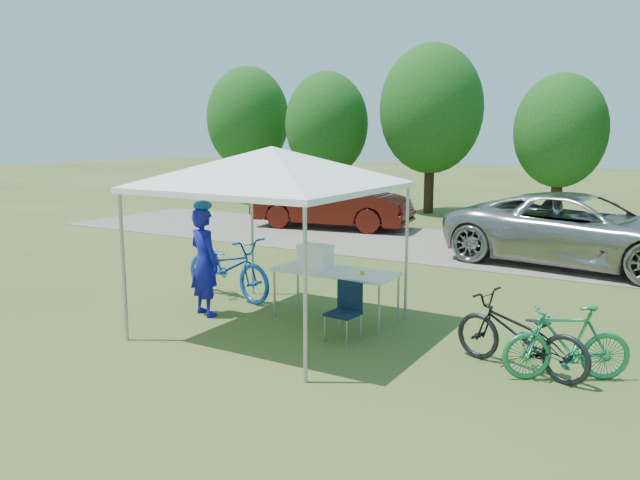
{
  "coord_description": "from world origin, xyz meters",
  "views": [
    {
      "loc": [
        5.21,
        -7.43,
        2.92
      ],
      "look_at": [
        -0.37,
        2.0,
        1.03
      ],
      "focal_mm": 35.0,
      "sensor_mm": 36.0,
      "label": 1
    }
  ],
  "objects_px": {
    "folding_chair": "(346,306)",
    "cooler": "(315,256)",
    "cyclist": "(204,262)",
    "minivan": "(580,230)",
    "folding_table": "(335,273)",
    "bike_dark": "(520,334)",
    "sedan": "(332,202)",
    "bike_blue": "(228,267)",
    "bike_green": "(567,343)"
  },
  "relations": [
    {
      "from": "bike_green",
      "to": "bike_dark",
      "type": "distance_m",
      "value": 0.55
    },
    {
      "from": "cooler",
      "to": "minivan",
      "type": "bearing_deg",
      "value": 63.91
    },
    {
      "from": "folding_table",
      "to": "bike_green",
      "type": "height_order",
      "value": "bike_green"
    },
    {
      "from": "sedan",
      "to": "bike_green",
      "type": "bearing_deg",
      "value": -146.91
    },
    {
      "from": "cyclist",
      "to": "minivan",
      "type": "relative_size",
      "value": 0.31
    },
    {
      "from": "bike_green",
      "to": "sedan",
      "type": "distance_m",
      "value": 12.29
    },
    {
      "from": "folding_chair",
      "to": "bike_blue",
      "type": "bearing_deg",
      "value": 167.31
    },
    {
      "from": "cooler",
      "to": "sedan",
      "type": "bearing_deg",
      "value": 117.9
    },
    {
      "from": "cooler",
      "to": "cyclist",
      "type": "distance_m",
      "value": 1.79
    },
    {
      "from": "cyclist",
      "to": "minivan",
      "type": "xyz_separation_m",
      "value": [
        4.63,
        7.04,
        -0.06
      ]
    },
    {
      "from": "folding_chair",
      "to": "bike_dark",
      "type": "xyz_separation_m",
      "value": [
        2.43,
        -0.0,
        -0.01
      ]
    },
    {
      "from": "folding_chair",
      "to": "sedan",
      "type": "distance_m",
      "value": 10.49
    },
    {
      "from": "folding_table",
      "to": "bike_blue",
      "type": "distance_m",
      "value": 2.35
    },
    {
      "from": "cyclist",
      "to": "minivan",
      "type": "height_order",
      "value": "cyclist"
    },
    {
      "from": "folding_chair",
      "to": "cyclist",
      "type": "bearing_deg",
      "value": -172.18
    },
    {
      "from": "cooler",
      "to": "minivan",
      "type": "xyz_separation_m",
      "value": [
        3.04,
        6.22,
        -0.17
      ]
    },
    {
      "from": "bike_green",
      "to": "minivan",
      "type": "bearing_deg",
      "value": 157.15
    },
    {
      "from": "bike_dark",
      "to": "sedan",
      "type": "distance_m",
      "value": 11.92
    },
    {
      "from": "bike_blue",
      "to": "bike_dark",
      "type": "xyz_separation_m",
      "value": [
        5.33,
        -0.94,
        -0.08
      ]
    },
    {
      "from": "folding_chair",
      "to": "minivan",
      "type": "height_order",
      "value": "minivan"
    },
    {
      "from": "folding_table",
      "to": "folding_chair",
      "type": "xyz_separation_m",
      "value": [
        0.57,
        -0.7,
        -0.28
      ]
    },
    {
      "from": "folding_table",
      "to": "folding_chair",
      "type": "bearing_deg",
      "value": -50.88
    },
    {
      "from": "folding_table",
      "to": "sedan",
      "type": "height_order",
      "value": "sedan"
    },
    {
      "from": "minivan",
      "to": "bike_blue",
      "type": "bearing_deg",
      "value": 148.51
    },
    {
      "from": "folding_chair",
      "to": "sedan",
      "type": "bearing_deg",
      "value": 125.83
    },
    {
      "from": "bike_blue",
      "to": "sedan",
      "type": "relative_size",
      "value": 0.43
    },
    {
      "from": "cooler",
      "to": "cyclist",
      "type": "bearing_deg",
      "value": -152.64
    },
    {
      "from": "cooler",
      "to": "minivan",
      "type": "height_order",
      "value": "minivan"
    },
    {
      "from": "cyclist",
      "to": "bike_dark",
      "type": "distance_m",
      "value": 4.97
    },
    {
      "from": "cooler",
      "to": "bike_dark",
      "type": "relative_size",
      "value": 0.29
    },
    {
      "from": "folding_table",
      "to": "minivan",
      "type": "relative_size",
      "value": 0.34
    },
    {
      "from": "cooler",
      "to": "bike_dark",
      "type": "xyz_separation_m",
      "value": [
        3.37,
        -0.71,
        -0.52
      ]
    },
    {
      "from": "bike_green",
      "to": "cyclist",
      "type": "bearing_deg",
      "value": -118.98
    },
    {
      "from": "folding_chair",
      "to": "minivan",
      "type": "relative_size",
      "value": 0.14
    },
    {
      "from": "cyclist",
      "to": "bike_blue",
      "type": "relative_size",
      "value": 0.83
    },
    {
      "from": "bike_green",
      "to": "bike_dark",
      "type": "relative_size",
      "value": 0.85
    },
    {
      "from": "cyclist",
      "to": "bike_dark",
      "type": "bearing_deg",
      "value": -161.64
    },
    {
      "from": "cooler",
      "to": "folding_chair",
      "type": "bearing_deg",
      "value": -36.84
    },
    {
      "from": "folding_table",
      "to": "minivan",
      "type": "xyz_separation_m",
      "value": [
        2.68,
        6.22,
        0.06
      ]
    },
    {
      "from": "folding_table",
      "to": "bike_dark",
      "type": "relative_size",
      "value": 1.09
    },
    {
      "from": "folding_chair",
      "to": "cooler",
      "type": "xyz_separation_m",
      "value": [
        -0.94,
        0.7,
        0.51
      ]
    },
    {
      "from": "folding_chair",
      "to": "bike_blue",
      "type": "height_order",
      "value": "bike_blue"
    },
    {
      "from": "cyclist",
      "to": "cooler",
      "type": "bearing_deg",
      "value": -135.56
    },
    {
      "from": "folding_table",
      "to": "cooler",
      "type": "height_order",
      "value": "cooler"
    },
    {
      "from": "minivan",
      "to": "bike_green",
      "type": "bearing_deg",
      "value": -164.37
    },
    {
      "from": "folding_chair",
      "to": "cooler",
      "type": "height_order",
      "value": "cooler"
    },
    {
      "from": "folding_chair",
      "to": "sedan",
      "type": "relative_size",
      "value": 0.17
    },
    {
      "from": "cooler",
      "to": "sedan",
      "type": "distance_m",
      "value": 9.41
    },
    {
      "from": "sedan",
      "to": "cyclist",
      "type": "bearing_deg",
      "value": -172.41
    },
    {
      "from": "minivan",
      "to": "sedan",
      "type": "relative_size",
      "value": 1.18
    }
  ]
}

